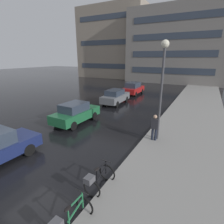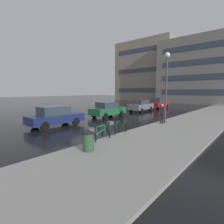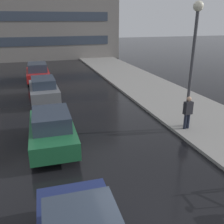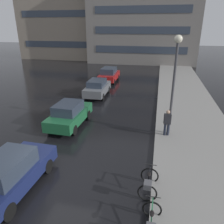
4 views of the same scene
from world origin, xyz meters
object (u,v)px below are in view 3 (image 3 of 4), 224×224
object	(u,v)px
car_green	(52,129)
pedestrian	(188,112)
car_grey	(44,89)
car_red	(38,72)
streetlamp	(194,46)

from	to	relation	value
car_green	pedestrian	bearing A→B (deg)	-2.84
car_grey	car_red	world-z (taller)	car_red
car_grey	car_red	size ratio (longest dim) A/B	1.01
car_red	pedestrian	distance (m)	14.07
car_red	car_green	bearing A→B (deg)	-89.28
streetlamp	car_red	bearing A→B (deg)	117.92
car_green	car_red	world-z (taller)	car_red
car_grey	streetlamp	xyz separation A→B (m)	(6.33, -6.63, 3.13)
car_grey	pedestrian	world-z (taller)	pedestrian
car_grey	car_red	distance (m)	5.64
car_green	car_red	distance (m)	12.25
pedestrian	streetlamp	xyz separation A→B (m)	(0.14, 0.28, 2.95)
car_green	car_grey	distance (m)	6.61
car_green	car_grey	size ratio (longest dim) A/B	1.01
car_green	car_grey	xyz separation A→B (m)	(0.02, 6.61, -0.00)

